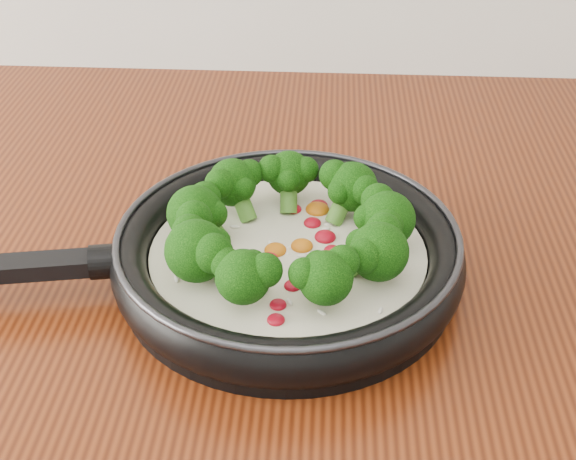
{
  "coord_description": "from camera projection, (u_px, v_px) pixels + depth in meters",
  "views": [
    {
      "loc": [
        0.03,
        0.52,
        1.3
      ],
      "look_at": [
        0.0,
        1.04,
        0.95
      ],
      "focal_mm": 48.1,
      "sensor_mm": 36.0,
      "label": 1
    }
  ],
  "objects": [
    {
      "name": "skillet",
      "position": [
        285.0,
        249.0,
        0.64
      ],
      "size": [
        0.47,
        0.34,
        0.08
      ],
      "color": "black",
      "rests_on": "counter"
    }
  ]
}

